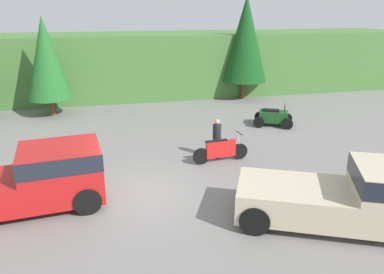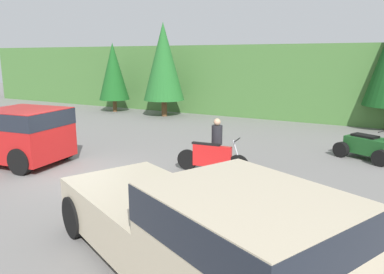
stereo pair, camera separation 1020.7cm
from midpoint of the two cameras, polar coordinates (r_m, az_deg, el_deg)
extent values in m
plane|color=slate|center=(11.70, 7.05, -12.47)|extent=(80.00, 80.00, 0.00)
cube|color=#477538|center=(26.36, 20.06, 5.64)|extent=(44.00, 6.00, 4.35)
cylinder|color=brown|center=(24.75, -0.72, 1.86)|extent=(0.27, 0.27, 0.82)
cone|color=#19561E|center=(24.44, -0.74, 7.11)|extent=(2.00, 2.00, 3.72)
cylinder|color=brown|center=(23.00, 7.93, 1.20)|extent=(0.34, 0.34, 1.02)
cone|color=#236628|center=(22.63, 8.14, 8.27)|extent=(2.50, 2.50, 4.65)
cube|color=red|center=(12.37, -3.56, -5.61)|extent=(2.66, 2.38, 1.70)
cube|color=#1E232D|center=(12.21, -3.59, -3.12)|extent=(2.69, 2.40, 0.54)
cylinder|color=black|center=(13.18, 0.97, -7.45)|extent=(0.89, 0.37, 0.86)
cylinder|color=black|center=(11.50, -2.63, -10.49)|extent=(0.89, 0.37, 0.86)
cube|color=beige|center=(7.81, 51.17, -21.73)|extent=(3.30, 3.04, 1.70)
cube|color=#1E232D|center=(7.55, 51.90, -18.09)|extent=(3.32, 3.07, 0.54)
cube|color=beige|center=(8.43, 29.30, -19.27)|extent=(3.83, 3.29, 0.90)
cylinder|color=black|center=(9.71, 25.75, -16.30)|extent=(0.90, 0.62, 0.86)
cylinder|color=black|center=(8.22, 18.88, -21.22)|extent=(0.90, 0.62, 0.86)
cylinder|color=black|center=(13.02, 29.62, -9.81)|extent=(0.69, 0.16, 0.68)
cylinder|color=black|center=(12.90, 21.90, -9.26)|extent=(0.69, 0.16, 0.68)
cube|color=red|center=(12.85, 25.87, -8.66)|extent=(1.29, 0.28, 0.70)
cylinder|color=#B7B7BC|center=(12.87, 29.59, -8.10)|extent=(0.30, 0.08, 0.79)
cylinder|color=black|center=(12.75, 29.79, -6.37)|extent=(0.09, 0.60, 0.04)
cube|color=black|center=(12.72, 25.06, -6.98)|extent=(0.95, 0.23, 0.06)
cylinder|color=black|center=(16.78, 42.84, -7.00)|extent=(0.61, 0.44, 0.57)
cylinder|color=black|center=(18.07, 38.90, -5.26)|extent=(0.61, 0.44, 0.57)
cylinder|color=black|center=(17.07, 37.96, -6.02)|extent=(0.61, 0.44, 0.57)
cube|color=#194C1E|center=(17.35, 40.90, -5.40)|extent=(1.72, 1.39, 0.59)
cube|color=black|center=(17.31, 40.54, -4.25)|extent=(1.00, 0.80, 0.08)
cylinder|color=black|center=(13.41, 25.76, -8.40)|extent=(0.18, 0.18, 0.85)
cylinder|color=black|center=(13.23, 25.70, -8.68)|extent=(0.18, 0.18, 0.85)
cylinder|color=#232328|center=(13.09, 26.03, -5.50)|extent=(0.36, 0.36, 0.63)
sphere|color=tan|center=(12.98, 26.21, -3.68)|extent=(0.23, 0.23, 0.23)
cube|color=black|center=(18.60, -8.19, -3.01)|extent=(0.42, 0.42, 0.03)
cone|color=orange|center=(18.53, -8.21, -2.24)|extent=(0.32, 0.32, 0.55)
camera|label=1|loc=(5.10, -84.01, 15.04)|focal=35.00mm
camera|label=2|loc=(5.10, 95.99, -15.04)|focal=35.00mm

